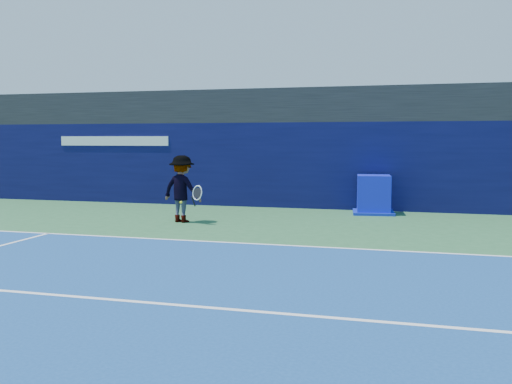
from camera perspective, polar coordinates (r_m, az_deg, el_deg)
ground at (r=10.57m, az=-7.11°, el=-7.94°), size 80.00×80.00×0.00m
baseline at (r=13.33m, az=-2.17°, el=-5.10°), size 24.00×0.10×0.01m
service_line at (r=8.81m, az=-12.15°, el=-10.65°), size 24.00×0.10×0.01m
stadium_band at (r=21.41m, az=4.71°, el=8.45°), size 36.00×3.00×1.20m
back_wall_assembly at (r=20.41m, az=4.13°, el=2.72°), size 36.00×1.03×3.00m
equipment_cart at (r=18.92m, az=11.68°, el=-0.40°), size 1.44×1.44×1.25m
tennis_player at (r=16.72m, az=-7.41°, el=0.31°), size 1.47×1.00×1.95m
tennis_ball at (r=15.50m, az=-7.53°, el=-1.02°), size 0.07×0.07×0.07m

